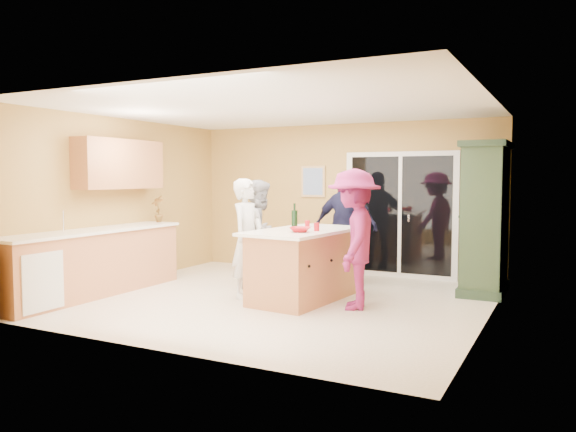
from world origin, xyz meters
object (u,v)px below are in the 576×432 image
at_px(kitchen_island, 304,267).
at_px(woman_magenta, 354,239).
at_px(woman_grey, 260,234).
at_px(woman_navy, 346,227).
at_px(green_hutch, 485,220).
at_px(woman_white, 247,238).

distance_m(kitchen_island, woman_magenta, 0.91).
distance_m(kitchen_island, woman_grey, 1.18).
bearing_deg(woman_magenta, woman_navy, -171.43).
relative_size(green_hutch, woman_grey, 1.33).
bearing_deg(woman_grey, woman_magenta, -121.92).
distance_m(woman_navy, woman_magenta, 1.73).
distance_m(kitchen_island, woman_navy, 1.49).
height_order(kitchen_island, woman_white, woman_white).
xyz_separation_m(green_hutch, woman_white, (-2.91, -1.80, -0.23)).
relative_size(woman_white, woman_navy, 0.93).
bearing_deg(woman_white, kitchen_island, -75.95).
relative_size(woman_grey, woman_navy, 0.92).
xyz_separation_m(woman_white, woman_navy, (0.84, 1.62, 0.06)).
bearing_deg(green_hutch, kitchen_island, -143.31).
xyz_separation_m(woman_white, woman_grey, (-0.21, 0.74, -0.01)).
distance_m(green_hutch, woman_magenta, 2.22).
distance_m(green_hutch, woman_navy, 2.09).
bearing_deg(woman_grey, woman_navy, -60.49).
distance_m(woman_grey, woman_navy, 1.37).
distance_m(woman_white, woman_grey, 0.77).
bearing_deg(woman_white, woman_magenta, -89.01).
height_order(kitchen_island, green_hutch, green_hutch).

